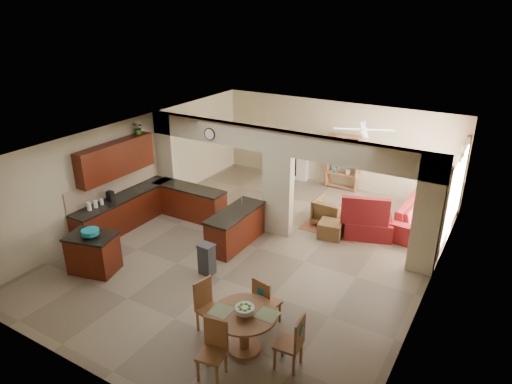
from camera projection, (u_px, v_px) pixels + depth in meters
The scene contains 39 objects.
floor at pixel (258, 248), 11.42m from camera, with size 10.00×10.00×0.00m, color #796B53.
ceiling at pixel (258, 140), 10.33m from camera, with size 10.00×10.00×0.00m, color white.
wall_back at pixel (336, 144), 14.84m from camera, with size 8.00×8.00×0.00m, color #BFAD8B.
wall_front at pixel (92, 309), 6.91m from camera, with size 8.00×8.00×0.00m, color #BFAD8B.
wall_left at pixel (135, 168), 12.76m from camera, with size 10.00×10.00×0.00m, color #BFAD8B.
wall_right at pixel (433, 238), 9.00m from camera, with size 10.00×10.00×0.00m, color #BFAD8B.
partition_left_pier at pixel (167, 160), 13.41m from camera, with size 0.60×0.25×2.80m, color #BFAD8B.
partition_center_pier at pixel (278, 194), 11.79m from camera, with size 0.80×0.25×2.20m, color #BFAD8B.
partition_right_pier at pixel (428, 215), 9.93m from camera, with size 0.60×0.25×2.80m, color #BFAD8B.
partition_header at pixel (279, 142), 11.24m from camera, with size 8.00×0.25×0.60m, color #BFAD8B.
kitchen_counter at pixel (152, 207), 12.58m from camera, with size 2.52×3.29×1.48m.
upper_cabinets at pixel (116, 159), 11.84m from camera, with size 0.35×2.40×0.90m, color #411707.
peninsula at pixel (235, 228), 11.44m from camera, with size 0.70×1.85×0.91m.
wall_clock at pixel (210, 134), 12.08m from camera, with size 0.34×0.34×0.03m, color #4B2819.
rug at pixel (334, 226), 12.52m from camera, with size 1.60×1.30×0.01m, color #9A5538.
fireplace at pixel (289, 160), 15.76m from camera, with size 1.60×0.35×1.20m.
shelving_unit at pixel (343, 162), 14.73m from camera, with size 1.00×0.32×1.80m, color brown.
window_a at pixel (450, 205), 10.91m from camera, with size 0.02×0.90×1.90m, color white.
window_b at pixel (461, 183), 12.26m from camera, with size 0.02×0.90×1.90m, color white.
glazed_door at pixel (454, 199), 11.64m from camera, with size 0.02×0.70×2.10m, color white.
drape_a_left at pixel (443, 214), 10.45m from camera, with size 0.10×0.28×2.30m, color #46251C.
drape_a_right at pixel (452, 196), 11.40m from camera, with size 0.10×0.28×2.30m, color #46251C.
drape_b_left at pixel (455, 190), 11.80m from camera, with size 0.10×0.28×2.30m, color #46251C.
drape_b_right at pixel (462, 176), 12.75m from camera, with size 0.10×0.28×2.30m, color #46251C.
ceiling_fan at pixel (364, 130), 12.10m from camera, with size 1.00×1.00×0.10m, color white.
kitchen_island at pixel (93, 253), 10.30m from camera, with size 1.21×1.00×0.91m.
teal_bowl at pixel (91, 234), 10.00m from camera, with size 0.39×0.39×0.18m, color teal.
trash_can at pixel (207, 260), 10.24m from camera, with size 0.32×0.27×0.68m, color #313134.
dining_table at pixel (244, 326), 7.90m from camera, with size 1.16×1.16×0.79m.
fruit_bowl at pixel (245, 310), 7.72m from camera, with size 0.34×0.34×0.18m, color #70C129.
sofa at pixel (424, 215), 12.26m from camera, with size 1.02×2.62×0.76m, color maroon.
chaise at pixel (368, 226), 12.00m from camera, with size 1.20×0.98×0.48m, color maroon.
armchair at pixel (330, 211), 12.53m from camera, with size 0.79×0.81×0.74m, color maroon.
ottoman at pixel (330, 229), 11.89m from camera, with size 0.58×0.58×0.42m, color maroon.
plant at pixel (138, 128), 12.30m from camera, with size 0.31×0.27×0.34m, color #1E4F15.
chair_north at pixel (265, 300), 8.51m from camera, with size 0.49×0.49×1.02m.
chair_east at pixel (293, 341), 7.50m from camera, with size 0.45×0.45×1.02m.
chair_south at pixel (214, 346), 7.38m from camera, with size 0.49×0.49×1.02m.
chair_west at pixel (207, 304), 8.42m from camera, with size 0.50×0.50×1.02m.
Camera 1 is at (5.05, -8.61, 5.73)m, focal length 32.00 mm.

